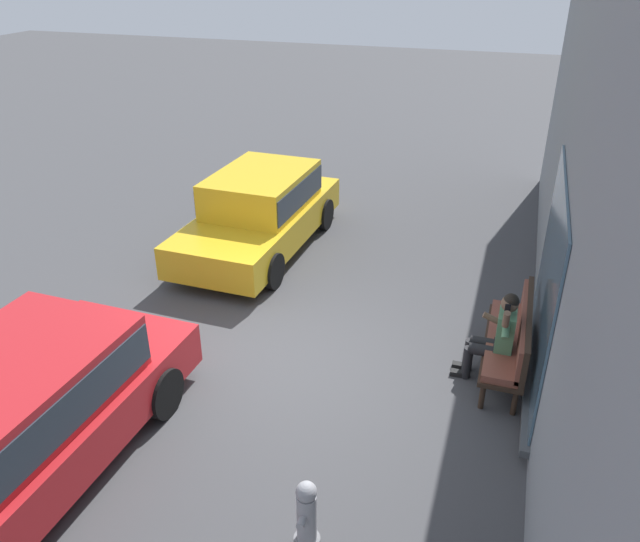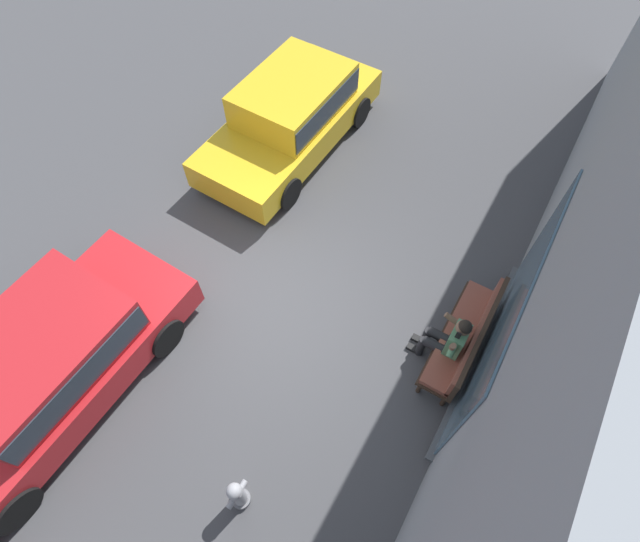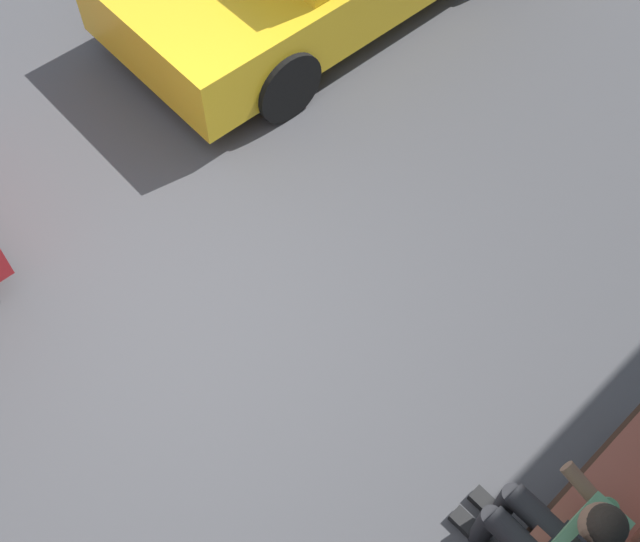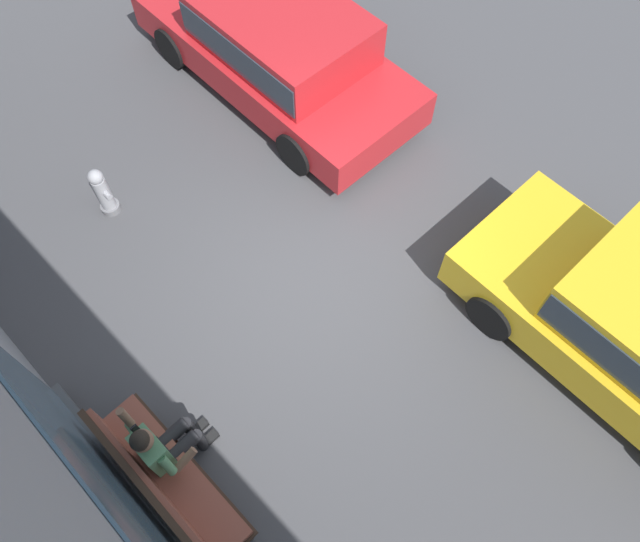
% 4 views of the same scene
% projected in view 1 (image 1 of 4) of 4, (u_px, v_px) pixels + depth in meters
% --- Properties ---
extents(ground_plane, '(60.00, 60.00, 0.00)m').
position_uv_depth(ground_plane, '(289.00, 364.00, 8.63)').
color(ground_plane, '#424244').
extents(building_facade, '(18.00, 0.51, 5.59)m').
position_uv_depth(building_facade, '(592.00, 205.00, 6.40)').
color(building_facade, gray).
rests_on(building_facade, ground_plane).
extents(bench, '(1.99, 0.55, 0.97)m').
position_uv_depth(bench, '(514.00, 337.00, 8.26)').
color(bench, '#332319').
rests_on(bench, ground_plane).
extents(person_on_phone, '(0.73, 0.74, 1.31)m').
position_uv_depth(person_on_phone, '(497.00, 335.00, 8.05)').
color(person_on_phone, black).
rests_on(person_on_phone, ground_plane).
extents(parked_car_near, '(4.28, 1.96, 1.47)m').
position_uv_depth(parked_car_near, '(260.00, 208.00, 11.61)').
color(parked_car_near, gold).
rests_on(parked_car_near, ground_plane).
extents(parked_car_mid, '(4.62, 2.06, 1.44)m').
position_uv_depth(parked_car_mid, '(15.00, 416.00, 6.51)').
color(parked_car_mid, red).
rests_on(parked_car_mid, ground_plane).
extents(fire_hydrant, '(0.38, 0.26, 0.81)m').
position_uv_depth(fire_hydrant, '(307.00, 516.00, 5.85)').
color(fire_hydrant, slate).
rests_on(fire_hydrant, ground_plane).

